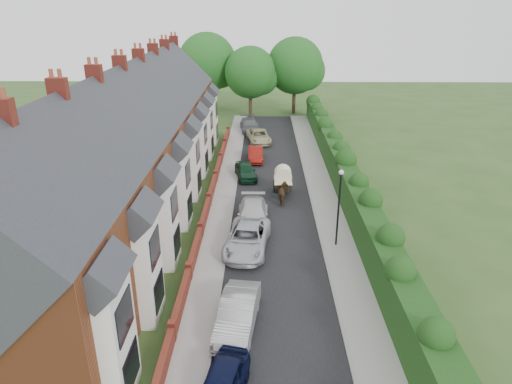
% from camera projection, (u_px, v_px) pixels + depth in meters
% --- Properties ---
extents(ground, '(140.00, 140.00, 0.00)m').
position_uv_depth(ground, '(285.00, 281.00, 25.42)').
color(ground, '#2D4C1E').
rests_on(ground, ground).
extents(road, '(6.00, 58.00, 0.02)m').
position_uv_depth(road, '(273.00, 201.00, 35.58)').
color(road, black).
rests_on(road, ground).
extents(pavement_hedge_side, '(2.20, 58.00, 0.12)m').
position_uv_depth(pavement_hedge_side, '(325.00, 201.00, 35.50)').
color(pavement_hedge_side, '#9A9792').
rests_on(pavement_hedge_side, ground).
extents(pavement_house_side, '(1.70, 58.00, 0.12)m').
position_uv_depth(pavement_house_side, '(223.00, 201.00, 35.62)').
color(pavement_house_side, '#9A9792').
rests_on(pavement_house_side, ground).
extents(kerb_hedge_side, '(0.18, 58.00, 0.13)m').
position_uv_depth(kerb_hedge_side, '(312.00, 201.00, 35.52)').
color(kerb_hedge_side, gray).
rests_on(kerb_hedge_side, ground).
extents(kerb_house_side, '(0.18, 58.00, 0.13)m').
position_uv_depth(kerb_house_side, '(234.00, 201.00, 35.60)').
color(kerb_house_side, gray).
rests_on(kerb_house_side, ground).
extents(hedge, '(2.10, 58.00, 2.85)m').
position_uv_depth(hedge, '(350.00, 183.00, 34.89)').
color(hedge, '#183B12').
rests_on(hedge, ground).
extents(terrace_row, '(9.05, 40.50, 11.50)m').
position_uv_depth(terrace_row, '(131.00, 150.00, 33.08)').
color(terrace_row, brown).
rests_on(terrace_row, ground).
extents(garden_wall_row, '(0.35, 40.35, 1.10)m').
position_uv_depth(garden_wall_row, '(209.00, 201.00, 34.56)').
color(garden_wall_row, maroon).
rests_on(garden_wall_row, ground).
extents(lamppost, '(0.32, 0.32, 5.16)m').
position_uv_depth(lamppost, '(339.00, 199.00, 27.80)').
color(lamppost, black).
rests_on(lamppost, ground).
extents(tree_far_left, '(7.14, 6.80, 9.29)m').
position_uv_depth(tree_far_left, '(253.00, 74.00, 60.29)').
color(tree_far_left, '#332316').
rests_on(tree_far_left, ground).
extents(tree_far_right, '(7.98, 7.60, 10.31)m').
position_uv_depth(tree_far_right, '(298.00, 67.00, 61.82)').
color(tree_far_right, '#332316').
rests_on(tree_far_right, ground).
extents(tree_far_back, '(8.40, 8.00, 10.82)m').
position_uv_depth(tree_far_back, '(210.00, 64.00, 62.80)').
color(tree_far_back, '#332316').
rests_on(tree_far_back, ground).
extents(car_silver_a, '(2.20, 4.90, 1.56)m').
position_uv_depth(car_silver_a, '(238.00, 314.00, 21.49)').
color(car_silver_a, '#9E9EA2').
rests_on(car_silver_a, ground).
extents(car_silver_b, '(3.13, 5.71, 1.52)m').
position_uv_depth(car_silver_b, '(247.00, 239.00, 28.40)').
color(car_silver_b, silver).
rests_on(car_silver_b, ground).
extents(car_white, '(2.11, 5.15, 1.49)m').
position_uv_depth(car_white, '(253.00, 215.00, 31.63)').
color(car_white, silver).
rests_on(car_white, ground).
extents(car_green, '(2.37, 4.24, 1.36)m').
position_uv_depth(car_green, '(246.00, 171.00, 40.16)').
color(car_green, '#0F321D').
rests_on(car_green, ground).
extents(car_red, '(1.55, 4.06, 1.32)m').
position_uv_depth(car_red, '(255.00, 154.00, 44.67)').
color(car_red, maroon).
rests_on(car_red, ground).
extents(car_beige, '(3.06, 5.26, 1.38)m').
position_uv_depth(car_beige, '(259.00, 136.00, 50.49)').
color(car_beige, '#C0B98B').
rests_on(car_beige, ground).
extents(car_grey, '(2.76, 5.44, 1.51)m').
position_uv_depth(car_grey, '(250.00, 125.00, 54.80)').
color(car_grey, slate).
rests_on(car_grey, ground).
extents(horse, '(0.94, 1.89, 1.56)m').
position_uv_depth(horse, '(284.00, 194.00, 34.97)').
color(horse, '#47321A').
rests_on(horse, ground).
extents(horse_cart, '(1.46, 3.24, 2.33)m').
position_uv_depth(horse_cart, '(283.00, 178.00, 36.59)').
color(horse_cart, black).
rests_on(horse_cart, ground).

